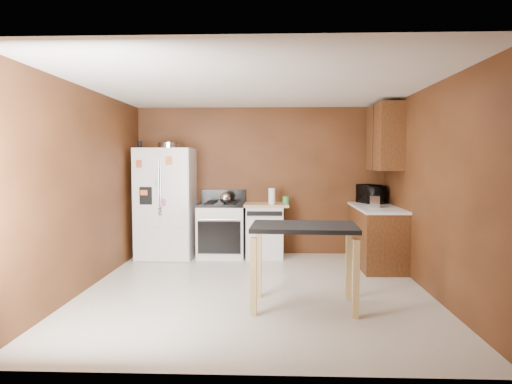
# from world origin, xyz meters

# --- Properties ---
(floor) EXTENTS (4.50, 4.50, 0.00)m
(floor) POSITION_xyz_m (0.00, 0.00, 0.00)
(floor) COLOR beige
(floor) RESTS_ON ground
(ceiling) EXTENTS (4.50, 4.50, 0.00)m
(ceiling) POSITION_xyz_m (0.00, 0.00, 2.50)
(ceiling) COLOR white
(ceiling) RESTS_ON ground
(wall_back) EXTENTS (4.20, 0.00, 4.20)m
(wall_back) POSITION_xyz_m (0.00, 2.25, 1.25)
(wall_back) COLOR brown
(wall_back) RESTS_ON ground
(wall_front) EXTENTS (4.20, 0.00, 4.20)m
(wall_front) POSITION_xyz_m (0.00, -2.25, 1.25)
(wall_front) COLOR brown
(wall_front) RESTS_ON ground
(wall_left) EXTENTS (0.00, 4.50, 4.50)m
(wall_left) POSITION_xyz_m (-2.10, 0.00, 1.25)
(wall_left) COLOR brown
(wall_left) RESTS_ON ground
(wall_right) EXTENTS (0.00, 4.50, 4.50)m
(wall_right) POSITION_xyz_m (2.10, 0.00, 1.25)
(wall_right) COLOR brown
(wall_right) RESTS_ON ground
(roasting_pan) EXTENTS (0.36, 0.36, 0.09)m
(roasting_pan) POSITION_xyz_m (-1.48, 1.85, 1.85)
(roasting_pan) COLOR silver
(roasting_pan) RESTS_ON refrigerator
(pen_cup) EXTENTS (0.08, 0.08, 0.11)m
(pen_cup) POSITION_xyz_m (-1.95, 1.81, 1.86)
(pen_cup) COLOR black
(pen_cup) RESTS_ON refrigerator
(kettle) EXTENTS (0.18, 0.18, 0.18)m
(kettle) POSITION_xyz_m (-0.56, 1.81, 0.99)
(kettle) COLOR silver
(kettle) RESTS_ON gas_range
(paper_towel) EXTENTS (0.14, 0.14, 0.26)m
(paper_towel) POSITION_xyz_m (0.19, 1.85, 1.02)
(paper_towel) COLOR white
(paper_towel) RESTS_ON dishwasher
(green_canister) EXTENTS (0.11, 0.11, 0.12)m
(green_canister) POSITION_xyz_m (0.42, 1.98, 0.95)
(green_canister) COLOR green
(green_canister) RESTS_ON dishwasher
(toaster) EXTENTS (0.19, 0.26, 0.17)m
(toaster) POSITION_xyz_m (1.75, 1.34, 0.99)
(toaster) COLOR silver
(toaster) RESTS_ON right_cabinets
(microwave) EXTENTS (0.50, 0.59, 0.27)m
(microwave) POSITION_xyz_m (1.83, 1.99, 1.04)
(microwave) COLOR black
(microwave) RESTS_ON right_cabinets
(refrigerator) EXTENTS (0.90, 0.80, 1.80)m
(refrigerator) POSITION_xyz_m (-1.55, 1.86, 0.90)
(refrigerator) COLOR white
(refrigerator) RESTS_ON ground
(gas_range) EXTENTS (0.76, 0.68, 1.10)m
(gas_range) POSITION_xyz_m (-0.64, 1.92, 0.46)
(gas_range) COLOR white
(gas_range) RESTS_ON ground
(dishwasher) EXTENTS (0.78, 0.63, 0.89)m
(dishwasher) POSITION_xyz_m (0.08, 1.95, 0.45)
(dishwasher) COLOR white
(dishwasher) RESTS_ON ground
(right_cabinets) EXTENTS (0.63, 1.58, 2.45)m
(right_cabinets) POSITION_xyz_m (1.84, 1.48, 0.91)
(right_cabinets) COLOR brown
(right_cabinets) RESTS_ON ground
(island) EXTENTS (1.17, 0.81, 0.91)m
(island) POSITION_xyz_m (0.55, -0.63, 0.76)
(island) COLOR black
(island) RESTS_ON ground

